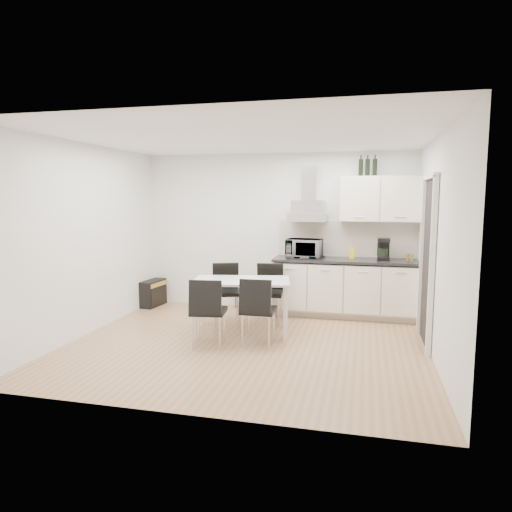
{
  "coord_description": "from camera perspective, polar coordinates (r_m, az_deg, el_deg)",
  "views": [
    {
      "loc": [
        1.44,
        -5.5,
        1.86
      ],
      "look_at": [
        0.04,
        0.35,
        1.1
      ],
      "focal_mm": 32.0,
      "sensor_mm": 36.0,
      "label": 1
    }
  ],
  "objects": [
    {
      "name": "doorway",
      "position": [
        6.15,
        20.53,
        -0.83
      ],
      "size": [
        0.08,
        1.04,
        2.1
      ],
      "primitive_type": "cube",
      "color": "white",
      "rests_on": "ground"
    },
    {
      "name": "floor_speaker",
      "position": [
        7.87,
        -1.95,
        -5.5
      ],
      "size": [
        0.17,
        0.16,
        0.26
      ],
      "primitive_type": "cube",
      "rotation": [
        0.0,
        0.0,
        0.12
      ],
      "color": "black",
      "rests_on": "ground"
    },
    {
      "name": "chair_near_right",
      "position": [
        5.83,
        0.31,
        -6.89
      ],
      "size": [
        0.45,
        0.51,
        0.88
      ],
      "primitive_type": null,
      "rotation": [
        0.0,
        0.0,
        0.02
      ],
      "color": "black",
      "rests_on": "ground"
    },
    {
      "name": "dining_table",
      "position": [
        6.3,
        -1.81,
        -3.78
      ],
      "size": [
        1.42,
        0.98,
        0.75
      ],
      "rotation": [
        0.0,
        0.0,
        0.19
      ],
      "color": "white",
      "rests_on": "ground"
    },
    {
      "name": "wall_front",
      "position": [
        3.83,
        -8.82,
        -1.33
      ],
      "size": [
        4.5,
        0.1,
        2.6
      ],
      "primitive_type": "cube",
      "color": "white",
      "rests_on": "ground"
    },
    {
      "name": "chair_near_left",
      "position": [
        5.82,
        -5.93,
        -6.96
      ],
      "size": [
        0.5,
        0.55,
        0.88
      ],
      "primitive_type": null,
      "rotation": [
        0.0,
        0.0,
        0.13
      ],
      "color": "black",
      "rests_on": "ground"
    },
    {
      "name": "wall_back",
      "position": [
        7.66,
        2.59,
        3.01
      ],
      "size": [
        4.5,
        0.1,
        2.6
      ],
      "primitive_type": "cube",
      "color": "white",
      "rests_on": "ground"
    },
    {
      "name": "ground",
      "position": [
        5.98,
        -1.17,
        -10.92
      ],
      "size": [
        4.5,
        4.5,
        0.0
      ],
      "primitive_type": "plane",
      "color": "tan",
      "rests_on": "ground"
    },
    {
      "name": "guitar_amp",
      "position": [
        8.15,
        -12.75,
        -4.53
      ],
      "size": [
        0.29,
        0.56,
        0.45
      ],
      "rotation": [
        0.0,
        0.0,
        -0.11
      ],
      "color": "black",
      "rests_on": "ground"
    },
    {
      "name": "wall_left",
      "position": [
        6.65,
        -20.33,
        1.92
      ],
      "size": [
        0.1,
        4.0,
        2.6
      ],
      "primitive_type": "cube",
      "color": "white",
      "rests_on": "ground"
    },
    {
      "name": "ceiling",
      "position": [
        5.73,
        -1.24,
        14.61
      ],
      "size": [
        4.5,
        4.5,
        0.0
      ],
      "primitive_type": "plane",
      "color": "white",
      "rests_on": "wall_back"
    },
    {
      "name": "wall_right",
      "position": [
        5.59,
        21.73,
        0.93
      ],
      "size": [
        0.1,
        4.0,
        2.6
      ],
      "primitive_type": "cube",
      "color": "white",
      "rests_on": "ground"
    },
    {
      "name": "kitchenette",
      "position": [
        7.31,
        11.31,
        -1.03
      ],
      "size": [
        2.22,
        0.64,
        2.52
      ],
      "color": "beige",
      "rests_on": "ground"
    },
    {
      "name": "chair_far_right",
      "position": [
        6.85,
        1.59,
        -4.76
      ],
      "size": [
        0.48,
        0.54,
        0.88
      ],
      "primitive_type": null,
      "rotation": [
        0.0,
        0.0,
        3.23
      ],
      "color": "black",
      "rests_on": "ground"
    },
    {
      "name": "chair_far_left",
      "position": [
        6.91,
        -3.73,
        -4.67
      ],
      "size": [
        0.59,
        0.62,
        0.88
      ],
      "primitive_type": null,
      "rotation": [
        0.0,
        0.0,
        3.5
      ],
      "color": "black",
      "rests_on": "ground"
    }
  ]
}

